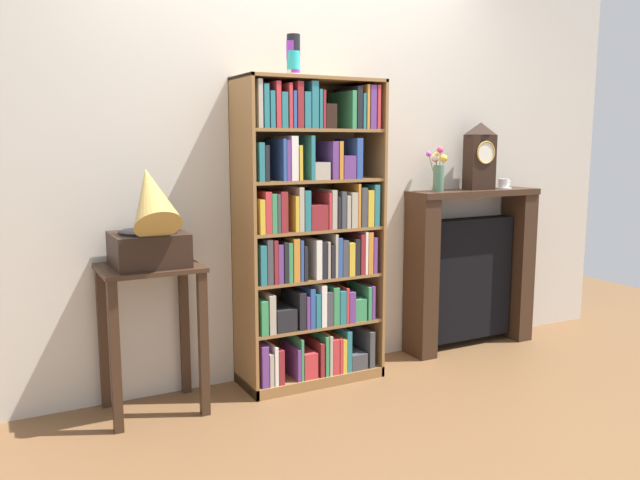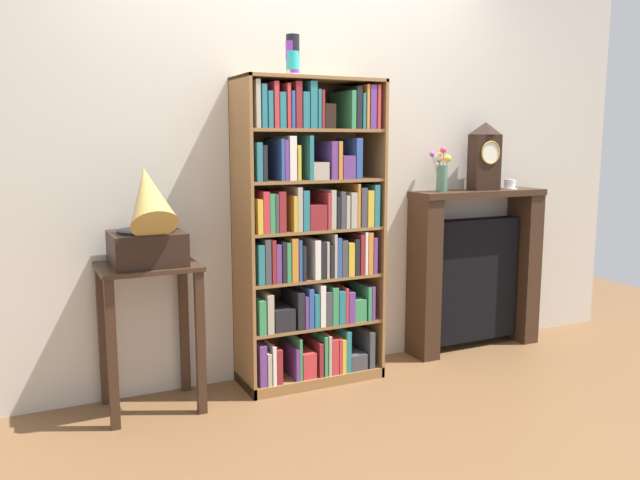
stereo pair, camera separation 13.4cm
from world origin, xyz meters
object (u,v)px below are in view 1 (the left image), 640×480
gramophone (150,225)px  side_table_left (151,310)px  bookshelf (309,241)px  flower_vase (438,171)px  fireplace_mantel (469,270)px  teacup_with_saucer (504,184)px  mantel_clock (480,156)px  cup_stack (293,56)px

gramophone → side_table_left: bearing=90.0°
bookshelf → flower_vase: bearing=3.9°
fireplace_mantel → teacup_with_saucer: (0.26, -0.02, 0.57)m
mantel_clock → fireplace_mantel: bearing=149.8°
bookshelf → flower_vase: size_ratio=6.10×
bookshelf → cup_stack: 1.01m
gramophone → bookshelf: bearing=4.2°
flower_vase → teacup_with_saucer: (0.55, -0.00, -0.10)m
gramophone → teacup_with_saucer: gramophone is taller
gramophone → cup_stack: bearing=3.3°
bookshelf → gramophone: (-0.90, -0.07, 0.15)m
mantel_clock → flower_vase: mantel_clock is taller
mantel_clock → flower_vase: bearing=179.1°
flower_vase → teacup_with_saucer: 0.56m
side_table_left → flower_vase: bearing=2.5°
gramophone → mantel_clock: bearing=3.3°
gramophone → flower_vase: flower_vase is taller
cup_stack → mantel_clock: bearing=3.3°
flower_vase → bookshelf: bearing=-176.1°
gramophone → fireplace_mantel: bearing=3.9°
side_table_left → teacup_with_saucer: teacup_with_saucer is taller
side_table_left → flower_vase: 1.96m
side_table_left → flower_vase: size_ratio=2.71×
flower_vase → side_table_left: bearing=-177.5°
fireplace_mantel → teacup_with_saucer: size_ratio=9.11×
bookshelf → side_table_left: size_ratio=2.25×
side_table_left → gramophone: (0.00, -0.05, 0.44)m
bookshelf → cup_stack: (-0.10, -0.02, 1.01)m
cup_stack → teacup_with_saucer: size_ratio=1.88×
fireplace_mantel → side_table_left: bearing=-177.4°
side_table_left → cup_stack: bearing=-0.4°
flower_vase → teacup_with_saucer: bearing=-0.3°
side_table_left → gramophone: 0.44m
side_table_left → fireplace_mantel: 2.14m
gramophone → fireplace_mantel: size_ratio=0.52×
cup_stack → mantel_clock: size_ratio=0.50×
gramophone → teacup_with_saucer: (2.40, 0.13, 0.12)m
side_table_left → flower_vase: (1.84, 0.08, 0.66)m
gramophone → mantel_clock: 2.20m
cup_stack → flower_vase: bearing=4.6°
teacup_with_saucer → side_table_left: bearing=-178.2°
bookshelf → fireplace_mantel: (1.24, 0.08, -0.30)m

